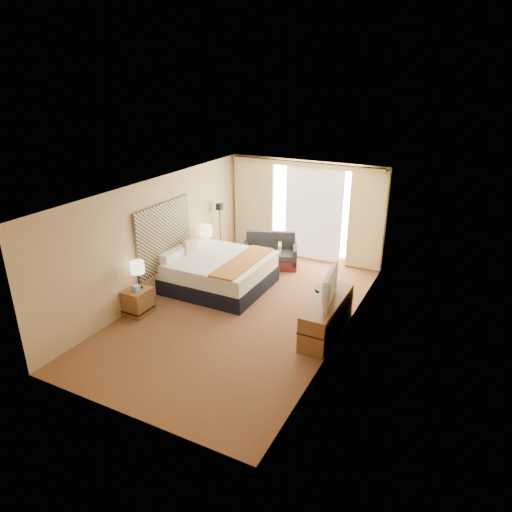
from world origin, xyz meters
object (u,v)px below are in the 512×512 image
at_px(nightstand_right, 204,260).
at_px(lamp_right, 206,231).
at_px(media_dresser, 327,316).
at_px(desk_chair, 327,291).
at_px(lamp_left, 137,268).
at_px(loveseat, 270,255).
at_px(nightstand_left, 138,302).
at_px(bed, 218,271).
at_px(floor_lamp, 220,220).
at_px(television, 325,286).

distance_m(nightstand_right, lamp_right, 0.77).
height_order(media_dresser, desk_chair, desk_chair).
relative_size(lamp_left, lamp_right, 0.94).
bearing_deg(loveseat, lamp_right, -166.01).
height_order(nightstand_left, lamp_right, lamp_right).
bearing_deg(lamp_left, lamp_right, 89.46).
bearing_deg(media_dresser, lamp_right, 157.36).
relative_size(bed, floor_lamp, 1.43).
bearing_deg(nightstand_right, media_dresser, -21.40).
xyz_separation_m(media_dresser, floor_lamp, (-3.73, 2.30, 0.73)).
bearing_deg(media_dresser, television, -122.14).
distance_m(loveseat, floor_lamp, 1.60).
height_order(bed, lamp_right, lamp_right).
relative_size(nightstand_right, floor_lamp, 0.36).
bearing_deg(desk_chair, lamp_right, 151.58).
xyz_separation_m(floor_lamp, desk_chair, (3.44, -1.43, -0.64)).
bearing_deg(loveseat, nightstand_right, -164.73).
height_order(lamp_left, lamp_right, lamp_right).
distance_m(nightstand_right, media_dresser, 3.97).
xyz_separation_m(media_dresser, desk_chair, (-0.29, 0.87, 0.09)).
height_order(desk_chair, lamp_left, lamp_left).
height_order(media_dresser, floor_lamp, floor_lamp).
bearing_deg(bed, loveseat, 72.50).
height_order(desk_chair, lamp_right, lamp_right).
bearing_deg(floor_lamp, nightstand_left, -89.49).
bearing_deg(nightstand_left, lamp_right, 89.11).
relative_size(floor_lamp, lamp_left, 2.60).
xyz_separation_m(floor_lamp, lamp_left, (0.05, -3.28, -0.08)).
relative_size(nightstand_left, bed, 0.25).
height_order(loveseat, lamp_left, lamp_left).
relative_size(bed, television, 2.01).
bearing_deg(desk_chair, television, -93.28).
xyz_separation_m(media_dresser, bed, (-2.89, 0.80, 0.04)).
height_order(loveseat, television, television).
bearing_deg(bed, nightstand_right, 141.10).
xyz_separation_m(media_dresser, loveseat, (-2.36, 2.49, -0.07)).
relative_size(desk_chair, television, 0.91).
bearing_deg(bed, lamp_left, -114.05).
height_order(nightstand_left, lamp_left, lamp_left).
distance_m(bed, desk_chair, 2.61).
bearing_deg(bed, floor_lamp, 119.16).
relative_size(media_dresser, lamp_right, 2.87).
bearing_deg(desk_chair, nightstand_left, -168.03).
height_order(nightstand_right, television, television).
distance_m(loveseat, television, 3.53).
bearing_deg(nightstand_right, lamp_right, 62.55).
xyz_separation_m(nightstand_left, television, (3.65, 0.97, 0.74)).
relative_size(nightstand_right, loveseat, 0.36).
xyz_separation_m(bed, lamp_left, (-0.79, -1.77, 0.62)).
xyz_separation_m(nightstand_left, lamp_left, (0.02, 0.07, 0.73)).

